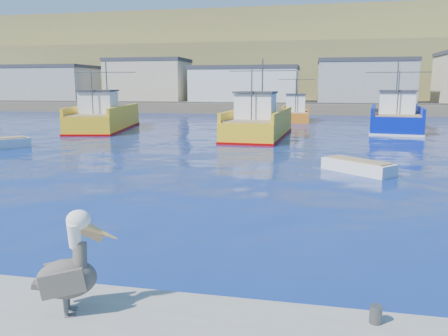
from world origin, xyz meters
name	(u,v)px	position (x,y,z in m)	size (l,w,h in m)	color
ground	(231,258)	(0.00, 0.00, 0.00)	(260.00, 260.00, 0.00)	#070F55
dock_bollards	(230,300)	(0.60, -3.40, 0.65)	(36.20, 0.20, 0.30)	#4C4C4C
far_shore	(308,68)	(0.00, 109.20, 8.98)	(200.00, 81.00, 24.00)	brown
trawler_yellow_a	(104,118)	(-18.58, 30.21, 1.14)	(6.84, 13.68, 6.74)	gold
trawler_yellow_b	(259,124)	(-2.66, 27.01, 1.10)	(5.90, 12.67, 6.66)	gold
trawler_blue	(395,119)	(9.83, 35.54, 1.13)	(6.38, 13.42, 6.72)	#021496
boat_orange	(296,113)	(-0.28, 45.15, 1.04)	(4.51, 8.65, 6.12)	orange
skiff_mid	(358,168)	(4.18, 12.18, 0.26)	(3.58, 3.42, 0.80)	silver
pelican	(70,270)	(-1.99, -4.08, 1.26)	(1.41, 0.92, 1.79)	#595451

